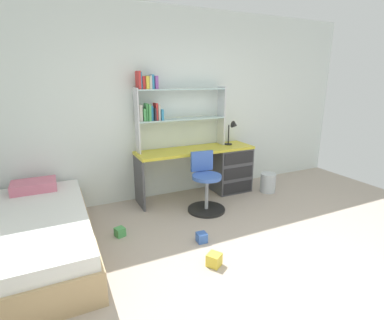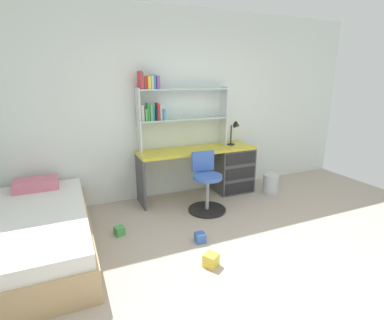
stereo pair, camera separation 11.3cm
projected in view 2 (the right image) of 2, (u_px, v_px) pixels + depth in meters
ground_plane at (286, 288)px, 2.60m from camera, size 6.20×6.00×0.02m
room_shell at (103, 121)px, 2.86m from camera, size 6.20×6.00×2.76m
desk at (224, 167)px, 4.68m from camera, size 1.81×0.51×0.75m
bookshelf_hutch at (169, 105)px, 4.21m from camera, size 1.38×0.22×1.12m
desk_lamp at (236, 129)px, 4.60m from camera, size 0.20×0.17×0.38m
swivel_chair at (207, 188)px, 4.03m from camera, size 0.52×0.52×0.81m
bed_platform at (35, 233)px, 3.04m from camera, size 1.08×2.04×0.57m
waste_bin at (271, 184)px, 4.70m from camera, size 0.24×0.24×0.31m
toy_block_blue_0 at (200, 238)px, 3.29m from camera, size 0.11×0.11×0.11m
toy_block_yellow_1 at (211, 260)px, 2.87m from camera, size 0.17×0.17×0.13m
toy_block_green_2 at (119, 231)px, 3.44m from camera, size 0.13×0.13×0.10m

